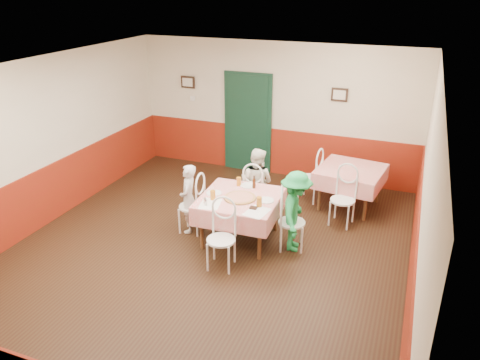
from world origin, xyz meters
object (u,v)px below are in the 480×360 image
(glass_c, at_px, (239,181))
(beer_bottle, at_px, (254,183))
(diner_left, at_px, (188,199))
(chair_second_a, at_px, (310,178))
(diner_far, at_px, (257,183))
(second_table, at_px, (349,188))
(diner_right, at_px, (296,212))
(chair_near, at_px, (221,240))
(glass_a, at_px, (213,195))
(chair_left, at_px, (192,207))
(wallet, at_px, (253,208))
(chair_right, at_px, (292,223))
(chair_second_b, at_px, (343,200))
(glass_b, at_px, (259,202))
(chair_far, at_px, (256,193))
(pizza, at_px, (240,197))
(main_table, at_px, (240,218))

(glass_c, relative_size, beer_bottle, 0.73)
(glass_c, xyz_separation_m, diner_left, (-0.72, -0.45, -0.24))
(chair_second_a, relative_size, diner_far, 0.71)
(second_table, relative_size, diner_right, 0.86)
(chair_near, bearing_deg, glass_a, 116.17)
(chair_left, bearing_deg, wallet, 74.64)
(glass_c, bearing_deg, second_table, 41.62)
(chair_right, height_order, chair_second_a, same)
(glass_a, relative_size, diner_right, 0.12)
(second_table, distance_m, glass_c, 2.23)
(glass_a, bearing_deg, second_table, 49.21)
(chair_second_a, distance_m, chair_second_b, 1.06)
(chair_second_b, xyz_separation_m, glass_a, (-1.81, -1.35, 0.39))
(beer_bottle, distance_m, diner_far, 0.56)
(glass_b, relative_size, wallet, 1.40)
(chair_second_b, height_order, glass_c, glass_c)
(diner_right, bearing_deg, glass_c, 62.11)
(chair_right, bearing_deg, chair_second_b, -45.67)
(chair_far, height_order, pizza, chair_far)
(chair_near, distance_m, diner_far, 1.76)
(chair_left, relative_size, glass_c, 6.29)
(second_table, xyz_separation_m, chair_far, (-1.48, -1.01, 0.08))
(main_table, distance_m, chair_near, 0.85)
(glass_b, bearing_deg, chair_right, 28.11)
(chair_second_a, height_order, chair_second_b, same)
(chair_second_a, xyz_separation_m, chair_second_b, (0.75, -0.75, 0.00))
(chair_second_a, xyz_separation_m, glass_a, (-1.06, -2.10, 0.39))
(glass_a, distance_m, beer_bottle, 0.78)
(diner_left, bearing_deg, chair_second_a, 123.39)
(glass_b, xyz_separation_m, glass_c, (-0.57, 0.62, -0.01))
(main_table, distance_m, chair_far, 0.85)
(second_table, xyz_separation_m, glass_a, (-1.81, -2.10, 0.46))
(beer_bottle, bearing_deg, glass_a, -125.10)
(glass_a, bearing_deg, chair_left, 157.09)
(glass_b, bearing_deg, beer_bottle, 116.17)
(second_table, bearing_deg, diner_right, -106.83)
(chair_far, distance_m, glass_c, 0.60)
(glass_b, distance_m, diner_right, 0.60)
(diner_left, bearing_deg, wallet, 61.25)
(chair_second_a, height_order, diner_far, diner_far)
(chair_left, xyz_separation_m, diner_far, (0.81, 0.93, 0.18))
(main_table, distance_m, diner_left, 0.93)
(chair_second_a, relative_size, glass_a, 5.92)
(chair_second_a, relative_size, beer_bottle, 4.61)
(second_table, bearing_deg, chair_far, -145.84)
(chair_left, xyz_separation_m, chair_second_a, (1.55, 1.89, 0.00))
(wallet, relative_size, diner_right, 0.08)
(chair_right, distance_m, glass_c, 1.16)
(main_table, bearing_deg, chair_far, 92.29)
(second_table, bearing_deg, diner_left, -141.15)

